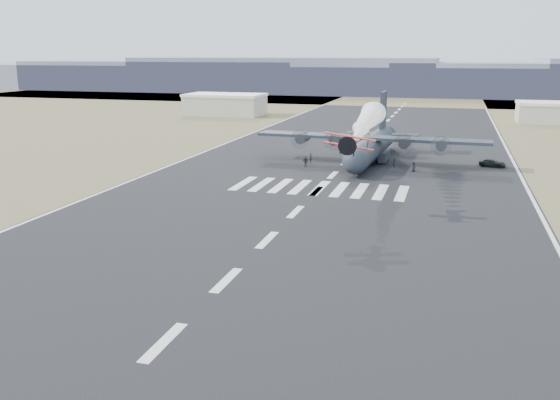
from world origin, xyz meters
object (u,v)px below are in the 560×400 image
at_px(crew_a, 311,157).
at_px(crew_c, 355,162).
at_px(crew_h, 359,168).
at_px(hangar_right, 555,112).
at_px(crew_b, 363,161).
at_px(aerobatic_biplane, 349,142).
at_px(hangar_left, 225,104).
at_px(transport_aircraft, 372,145).
at_px(crew_d, 306,162).
at_px(crew_f, 374,161).
at_px(support_vehicle, 493,163).
at_px(crew_e, 413,167).
at_px(crew_g, 394,164).

xyz_separation_m(crew_a, crew_c, (8.73, -3.11, 0.07)).
relative_size(crew_a, crew_h, 1.05).
distance_m(hangar_right, crew_b, 91.47).
xyz_separation_m(hangar_right, aerobatic_biplane, (-39.55, -113.52, 6.00)).
bearing_deg(crew_h, hangar_left, 60.45).
distance_m(transport_aircraft, crew_d, 13.64).
bearing_deg(crew_b, crew_d, -151.85).
height_order(crew_a, crew_f, crew_f).
bearing_deg(crew_b, aerobatic_biplane, -75.51).
bearing_deg(hangar_left, hangar_right, 2.92).
distance_m(support_vehicle, crew_c, 24.27).
xyz_separation_m(transport_aircraft, crew_c, (-1.91, -6.71, -2.21)).
relative_size(crew_a, crew_f, 0.88).
relative_size(crew_d, crew_e, 1.08).
bearing_deg(crew_h, hangar_right, -0.00).
relative_size(transport_aircraft, support_vehicle, 9.17).
relative_size(hangar_left, aerobatic_biplane, 3.94).
bearing_deg(crew_e, hangar_right, 75.09).
distance_m(crew_a, crew_c, 9.27).
xyz_separation_m(aerobatic_biplane, crew_d, (-12.47, 29.28, -8.13)).
height_order(support_vehicle, crew_d, crew_d).
xyz_separation_m(hangar_left, crew_c, (54.50, -77.45, -2.52)).
relative_size(hangar_left, transport_aircraft, 0.59).
bearing_deg(support_vehicle, transport_aircraft, 105.84).
relative_size(crew_c, crew_d, 1.00).
xyz_separation_m(crew_b, crew_f, (1.98, 0.55, 0.01)).
height_order(hangar_right, crew_c, hangar_right).
bearing_deg(crew_b, crew_h, -78.84).
bearing_deg(hangar_left, transport_aircraft, -51.43).
distance_m(hangar_right, crew_d, 99.03).
xyz_separation_m(hangar_right, crew_e, (-33.54, -83.30, -2.19)).
bearing_deg(aerobatic_biplane, support_vehicle, 61.17).
bearing_deg(crew_g, crew_f, -75.83).
bearing_deg(hangar_right, transport_aircraft, -118.77).
distance_m(crew_b, crew_f, 2.05).
relative_size(support_vehicle, crew_b, 2.46).
bearing_deg(crew_f, crew_g, 66.65).
bearing_deg(crew_h, crew_d, 103.39).
bearing_deg(aerobatic_biplane, crew_h, 93.21).
bearing_deg(transport_aircraft, aerobatic_biplane, -84.50).
bearing_deg(hangar_left, crew_f, -52.68).
bearing_deg(aerobatic_biplane, crew_f, 89.05).
xyz_separation_m(hangar_left, crew_d, (45.98, -79.24, -2.52)).
bearing_deg(transport_aircraft, crew_d, -138.42).
height_order(hangar_left, hangar_right, hangar_left).
height_order(transport_aircraft, crew_a, transport_aircraft).
relative_size(crew_c, crew_g, 1.05).
xyz_separation_m(crew_d, crew_g, (15.06, 2.79, -0.03)).
height_order(aerobatic_biplane, crew_h, aerobatic_biplane).
bearing_deg(crew_f, crew_c, -63.67).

